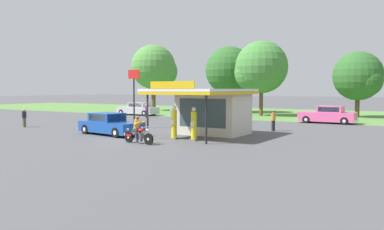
% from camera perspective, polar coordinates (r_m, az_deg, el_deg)
% --- Properties ---
extents(ground_plane, '(300.00, 300.00, 0.00)m').
position_cam_1_polar(ground_plane, '(24.36, -7.09, -3.63)').
color(ground_plane, '#4C4C51').
extents(grass_verge_strip, '(120.00, 24.00, 0.01)m').
position_cam_1_polar(grass_verge_strip, '(51.19, 14.52, 0.13)').
color(grass_verge_strip, '#56843D').
rests_on(grass_verge_strip, ground).
extents(service_station_kiosk, '(5.08, 6.90, 3.55)m').
position_cam_1_polar(service_station_kiosk, '(27.21, 2.71, 0.99)').
color(service_station_kiosk, beige).
rests_on(service_station_kiosk, ground).
extents(gas_pump_nearside, '(0.44, 0.44, 2.10)m').
position_cam_1_polar(gas_pump_nearside, '(24.77, -2.57, -1.24)').
color(gas_pump_nearside, slate).
rests_on(gas_pump_nearside, ground).
extents(gas_pump_offside, '(0.44, 0.44, 2.02)m').
position_cam_1_polar(gas_pump_offside, '(24.00, 0.26, -1.48)').
color(gas_pump_offside, slate).
rests_on(gas_pump_offside, ground).
extents(motorcycle_with_rider, '(2.23, 0.70, 1.58)m').
position_cam_1_polar(motorcycle_with_rider, '(22.96, -7.69, -2.44)').
color(motorcycle_with_rider, black).
rests_on(motorcycle_with_rider, ground).
extents(featured_classic_sedan, '(5.27, 2.61, 1.48)m').
position_cam_1_polar(featured_classic_sedan, '(27.78, -11.62, -1.37)').
color(featured_classic_sedan, '#19479E').
rests_on(featured_classic_sedan, ground).
extents(parked_car_back_row_centre, '(5.52, 3.28, 1.59)m').
position_cam_1_polar(parked_car_back_row_centre, '(44.02, 0.36, 0.61)').
color(parked_car_back_row_centre, '#7AC6D1').
rests_on(parked_car_back_row_centre, ground).
extents(parked_car_back_row_left, '(5.10, 2.02, 1.57)m').
position_cam_1_polar(parked_car_back_row_left, '(38.31, 18.79, -0.04)').
color(parked_car_back_row_left, '#E55993').
rests_on(parked_car_back_row_left, ground).
extents(parked_car_back_row_right, '(5.43, 2.02, 1.49)m').
position_cam_1_polar(parked_car_back_row_right, '(48.09, -7.73, 0.81)').
color(parked_car_back_row_right, '#B7B7BC').
rests_on(parked_car_back_row_right, ground).
extents(bystander_admiring_sedan, '(0.34, 0.34, 1.49)m').
position_cam_1_polar(bystander_admiring_sedan, '(35.67, 4.31, -0.04)').
color(bystander_admiring_sedan, '#2D3351').
rests_on(bystander_admiring_sedan, ground).
extents(bystander_leaning_by_kiosk, '(0.34, 0.34, 1.53)m').
position_cam_1_polar(bystander_leaning_by_kiosk, '(30.11, 11.51, -0.73)').
color(bystander_leaning_by_kiosk, black).
rests_on(bystander_leaning_by_kiosk, ground).
extents(bystander_standing_back_lot, '(0.35, 0.35, 1.61)m').
position_cam_1_polar(bystander_standing_back_lot, '(38.20, 6.08, 0.33)').
color(bystander_standing_back_lot, '#2D3351').
rests_on(bystander_standing_back_lot, ground).
extents(bystander_chatting_near_pumps, '(0.34, 0.34, 1.50)m').
position_cam_1_polar(bystander_chatting_near_pumps, '(43.56, -6.50, 0.64)').
color(bystander_chatting_near_pumps, black).
rests_on(bystander_chatting_near_pumps, ground).
extents(bystander_strolling_foreground, '(0.34, 0.34, 1.50)m').
position_cam_1_polar(bystander_strolling_foreground, '(35.31, -22.79, -0.34)').
color(bystander_strolling_foreground, brown).
rests_on(bystander_strolling_foreground, ground).
extents(tree_oak_far_right, '(6.55, 6.41, 9.49)m').
position_cam_1_polar(tree_oak_far_right, '(58.25, -5.22, 6.64)').
color(tree_oak_far_right, brown).
rests_on(tree_oak_far_right, ground).
extents(tree_oak_left, '(5.36, 5.36, 7.21)m').
position_cam_1_polar(tree_oak_left, '(47.28, 22.79, 5.01)').
color(tree_oak_left, brown).
rests_on(tree_oak_left, ground).
extents(tree_oak_right, '(6.30, 6.30, 8.73)m').
position_cam_1_polar(tree_oak_right, '(53.23, 5.32, 6.27)').
color(tree_oak_right, brown).
rests_on(tree_oak_right, ground).
extents(tree_oak_far_left, '(6.09, 6.09, 8.70)m').
position_cam_1_polar(tree_oak_far_left, '(47.28, 9.56, 6.54)').
color(tree_oak_far_left, brown).
rests_on(tree_oak_far_left, ground).
extents(roadside_pole_sign, '(1.10, 0.12, 4.63)m').
position_cam_1_polar(roadside_pole_sign, '(32.11, -8.28, 3.80)').
color(roadside_pole_sign, black).
rests_on(roadside_pole_sign, ground).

